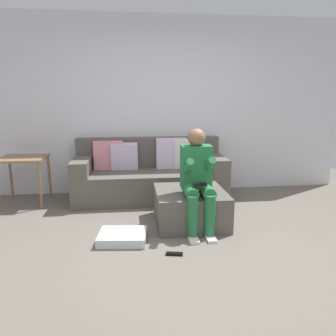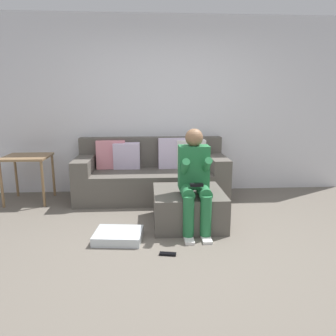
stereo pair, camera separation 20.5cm
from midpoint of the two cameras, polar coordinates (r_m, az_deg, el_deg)
ground_plane at (r=3.25m, az=4.60°, el=-14.83°), size 7.41×7.41×0.00m
wall_back at (r=5.13m, az=1.19°, el=10.82°), size 5.70×0.10×2.68m
couch_sectional at (r=4.84m, az=-1.64°, el=-1.27°), size 2.18×0.86×0.88m
ottoman at (r=3.89m, az=5.11°, el=-6.90°), size 0.81×0.82×0.40m
person_seated at (r=3.59m, az=6.35°, el=-1.68°), size 0.34×0.60×1.14m
storage_bin at (r=3.52m, az=-7.05°, el=-11.78°), size 0.53×0.44×0.10m
side_table at (r=4.96m, az=-22.48°, el=0.90°), size 0.61×0.57×0.67m
remote_near_ottoman at (r=3.21m, az=1.86°, el=-14.92°), size 0.17×0.08×0.02m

